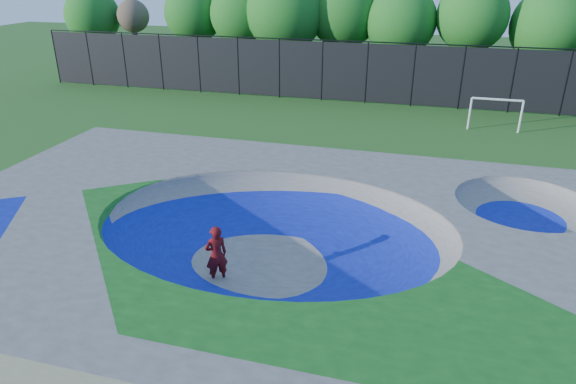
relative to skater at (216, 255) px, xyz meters
name	(u,v)px	position (x,y,z in m)	size (l,w,h in m)	color
ground	(275,263)	(1.31, 1.45, -0.92)	(120.00, 120.00, 0.00)	#255818
skate_deck	(274,242)	(1.31, 1.45, -0.17)	(22.00, 14.00, 1.50)	gray
skater	(216,255)	(0.00, 0.00, 0.00)	(0.67, 0.44, 1.83)	#A90D0F
skateboard	(218,281)	(0.00, 0.00, -0.89)	(0.78, 0.22, 0.05)	black
soccer_goal	(496,109)	(9.09, 18.07, 0.36)	(2.80, 0.12, 1.84)	silver
fence	(367,72)	(1.31, 22.45, 1.18)	(48.09, 0.09, 4.04)	black
treeline	(429,18)	(4.84, 27.72, 4.14)	(53.05, 7.46, 8.30)	#493924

